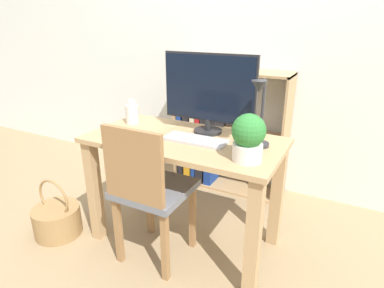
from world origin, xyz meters
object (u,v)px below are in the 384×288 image
(keyboard, at_px, (195,140))
(vase, at_px, (132,113))
(monitor, at_px, (209,90))
(desk_lamp, at_px, (260,108))
(chair, at_px, (149,188))
(basket, at_px, (57,219))
(bookshelf, at_px, (210,131))
(potted_plant, at_px, (248,137))

(keyboard, height_order, vase, vase)
(monitor, height_order, desk_lamp, monitor)
(vase, bearing_deg, desk_lamp, -4.84)
(monitor, distance_m, vase, 0.57)
(monitor, xyz_separation_m, chair, (-0.17, -0.43, -0.50))
(keyboard, xyz_separation_m, chair, (-0.17, -0.24, -0.24))
(keyboard, distance_m, vase, 0.55)
(vase, xyz_separation_m, desk_lamp, (0.89, -0.08, 0.16))
(keyboard, bearing_deg, chair, -124.73)
(desk_lamp, relative_size, chair, 0.43)
(keyboard, distance_m, basket, 1.13)
(keyboard, distance_m, desk_lamp, 0.42)
(desk_lamp, relative_size, bookshelf, 0.37)
(desk_lamp, distance_m, basket, 1.54)
(keyboard, relative_size, potted_plant, 1.55)
(keyboard, bearing_deg, basket, -159.74)
(desk_lamp, distance_m, chair, 0.75)
(keyboard, bearing_deg, bookshelf, 108.72)
(vase, bearing_deg, monitor, 7.20)
(vase, height_order, desk_lamp, desk_lamp)
(keyboard, xyz_separation_m, desk_lamp, (0.35, 0.04, 0.22))
(monitor, relative_size, bookshelf, 0.58)
(potted_plant, relative_size, basket, 0.59)
(keyboard, relative_size, basket, 0.91)
(vase, xyz_separation_m, potted_plant, (0.89, -0.24, 0.05))
(chair, distance_m, basket, 0.82)
(potted_plant, relative_size, chair, 0.27)
(basket, bearing_deg, vase, 51.58)
(desk_lamp, xyz_separation_m, basket, (-1.24, -0.37, -0.84))
(potted_plant, bearing_deg, keyboard, 160.57)
(bookshelf, bearing_deg, vase, -108.42)
(monitor, xyz_separation_m, bookshelf, (-0.29, 0.67, -0.50))
(keyboard, relative_size, chair, 0.42)
(basket, bearing_deg, chair, 6.62)
(basket, bearing_deg, keyboard, 20.26)
(potted_plant, distance_m, bookshelf, 1.22)
(potted_plant, xyz_separation_m, chair, (-0.52, -0.12, -0.35))
(keyboard, relative_size, desk_lamp, 0.98)
(vase, relative_size, desk_lamp, 0.45)
(potted_plant, height_order, bookshelf, bookshelf)
(vase, relative_size, potted_plant, 0.70)
(keyboard, relative_size, vase, 2.20)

